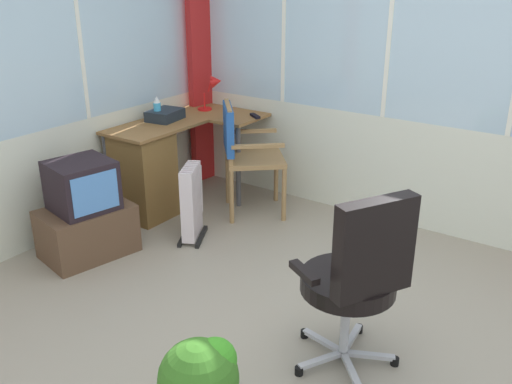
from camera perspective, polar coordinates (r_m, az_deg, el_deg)
ground at (r=3.23m, az=4.24°, el=-17.65°), size 5.15×5.77×0.06m
east_window_panel at (r=4.51m, az=18.85°, el=11.08°), size 0.07×4.77×2.52m
curtain_corner at (r=5.49m, az=-5.60°, el=13.38°), size 0.28×0.10×2.42m
desk at (r=4.89m, az=-10.71°, el=2.36°), size 1.32×0.83×0.76m
desk_lamp at (r=5.32m, az=-4.28°, el=10.44°), size 0.24×0.20×0.32m
tv_remote at (r=5.06m, az=-0.10°, el=7.67°), size 0.12×0.15×0.02m
spray_bottle at (r=4.99m, az=-9.91°, el=8.23°), size 0.06×0.06×0.22m
paper_tray at (r=5.02m, az=-9.15°, el=7.68°), size 0.33×0.27×0.09m
wooden_armchair at (r=4.77m, az=-1.62°, el=4.80°), size 0.68×0.68×0.96m
office_chair at (r=2.91m, az=10.27°, el=-7.95°), size 0.62×0.60×1.03m
tv_on_stand at (r=4.33m, az=-16.81°, el=-2.21°), size 0.72×0.57×0.73m
space_heater at (r=4.45m, az=-6.45°, el=-0.96°), size 0.40×0.32×0.60m
potted_plant at (r=2.77m, az=-5.59°, el=-18.34°), size 0.38×0.38×0.44m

